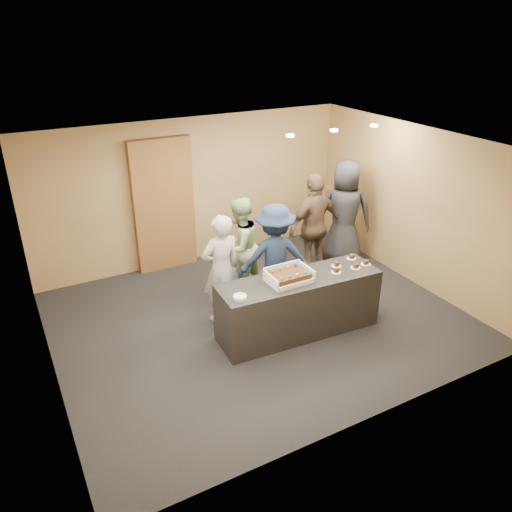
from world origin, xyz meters
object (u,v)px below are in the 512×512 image
Objects in this scene: storage_cabinet at (164,206)px; person_navy_man at (275,257)px; person_dark_suit at (344,214)px; person_server_grey at (221,269)px; serving_counter at (299,305)px; person_sage_man at (239,247)px; cake_box at (288,278)px; plate_stack at (240,297)px; person_brown_extra at (314,226)px; sheet_cake at (289,275)px.

person_navy_man is (1.03, -2.17, -0.34)m from storage_cabinet.
person_dark_suit is at bearing -26.27° from storage_cabinet.
person_navy_man is at bearing -64.51° from storage_cabinet.
storage_cabinet is at bearing -89.35° from person_server_grey.
person_sage_man is (-0.23, 1.47, 0.39)m from serving_counter.
person_sage_man reaches higher than cake_box.
person_dark_suit is (2.93, -1.45, -0.20)m from storage_cabinet.
plate_stack is (-0.83, -0.13, -0.02)m from cake_box.
person_sage_man is at bearing 91.99° from cake_box.
cake_box is at bearing 72.15° from person_dark_suit.
person_brown_extra is at bearing 154.61° from person_sage_man.
storage_cabinet is 3.10m from sheet_cake.
plate_stack is (-0.04, -3.10, -0.29)m from storage_cabinet.
person_dark_suit is (2.14, 1.52, 0.06)m from cake_box.
person_sage_man is at bearing -8.02° from person_brown_extra.
person_brown_extra is at bearing -166.63° from person_server_grey.
person_navy_man is (0.24, 0.80, -0.08)m from cake_box.
sheet_cake is 0.30× the size of person_navy_man.
person_server_grey is at bearing 127.69° from sheet_cake.
person_sage_man is at bearing -64.08° from storage_cabinet.
sheet_cake is 1.48m from person_sage_man.
person_brown_extra reaches higher than cake_box.
person_navy_man reaches higher than person_sage_man.
plate_stack is at bearing -170.76° from serving_counter.
person_server_grey is (-0.66, 0.83, -0.08)m from cake_box.
person_server_grey is at bearing 79.97° from plate_stack.
serving_counter is 0.58m from sheet_cake.
storage_cabinet is at bearing -45.68° from person_navy_man.
serving_counter is at bearing -72.08° from storage_cabinet.
person_brown_extra reaches higher than serving_counter.
person_brown_extra reaches higher than person_navy_man.
storage_cabinet reaches higher than plate_stack.
person_brown_extra is (2.21, -1.53, -0.27)m from storage_cabinet.
person_dark_suit is (2.97, 1.65, 0.08)m from plate_stack.
person_server_grey is 0.90m from person_navy_man.
person_server_grey is at bearing 137.61° from serving_counter.
sheet_cake is at bearing 92.22° from person_navy_man.
person_navy_man reaches higher than plate_stack.
person_navy_man is at bearing 57.63° from person_dark_suit.
person_dark_suit is at bearing 35.73° from sheet_cake.
sheet_cake is at bearing -90.83° from cake_box.
person_navy_man is 0.86× the size of person_dark_suit.
serving_counter is 0.92m from person_navy_man.
serving_counter is 13.44× the size of plate_stack.
plate_stack is 0.10× the size of person_brown_extra.
plate_stack is 3.40m from person_dark_suit.
person_navy_man reaches higher than serving_counter.
person_server_grey reaches higher than sheet_cake.
cake_box is 1.18× the size of sheet_cake.
person_server_grey is (-0.66, 0.85, -0.14)m from sheet_cake.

